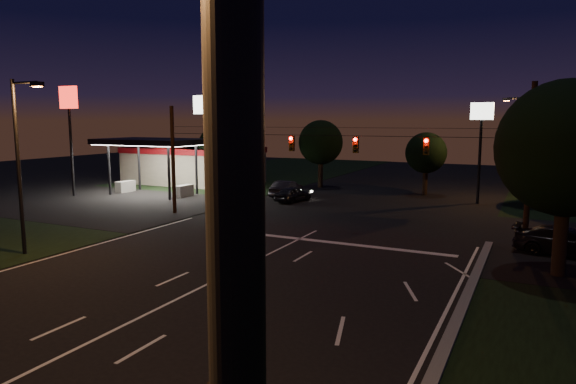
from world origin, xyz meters
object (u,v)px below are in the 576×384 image
Objects in this scene: utility_pole_right at (524,248)px; car_oncoming_a at (293,194)px; car_oncoming_b at (287,189)px; car_cross at (567,242)px; tree_right_near at (567,150)px.

utility_pole_right reaches higher than car_oncoming_a.
car_oncoming_b is 25.15m from car_cross.
car_oncoming_a is at bearing 123.71° from car_oncoming_b.
car_oncoming_b is at bearing -42.41° from car_oncoming_a.
car_oncoming_b is (-20.09, 11.15, 0.75)m from utility_pole_right.
utility_pole_right is at bearing 107.53° from tree_right_near.
utility_pole_right is 2.31× the size of car_oncoming_a.
car_oncoming_b is (-21.61, 15.99, -4.93)m from tree_right_near.
car_oncoming_b is 0.88× the size of car_cross.
car_oncoming_b is at bearing 143.51° from tree_right_near.
tree_right_near is 1.71× the size of car_cross.
tree_right_near is 2.25× the size of car_oncoming_a.
tree_right_near reaches higher than utility_pole_right.
utility_pole_right is 2.31m from car_cross.
tree_right_near is (1.53, -4.83, 5.68)m from utility_pole_right.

